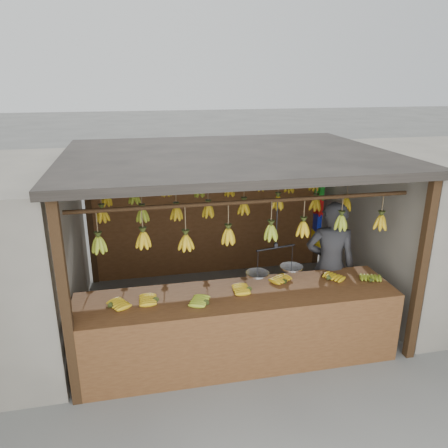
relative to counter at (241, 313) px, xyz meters
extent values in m
plane|color=#5B5B57|center=(0.12, 1.24, -0.72)|extent=(80.00, 80.00, 0.00)
cube|color=black|center=(-1.88, -0.26, 0.43)|extent=(0.10, 0.10, 2.30)
cube|color=black|center=(2.12, -0.26, 0.43)|extent=(0.10, 0.10, 2.30)
cube|color=black|center=(-1.88, 2.74, 0.43)|extent=(0.10, 0.10, 2.30)
cube|color=black|center=(2.12, 2.74, 0.43)|extent=(0.10, 0.10, 2.30)
cube|color=black|center=(0.12, 1.24, 1.63)|extent=(4.30, 3.30, 0.10)
cylinder|color=black|center=(0.12, 0.24, 1.28)|extent=(4.00, 0.05, 0.05)
cylinder|color=black|center=(0.12, 1.24, 1.28)|extent=(4.00, 0.05, 0.05)
cylinder|color=black|center=(0.12, 2.24, 1.28)|extent=(4.00, 0.05, 0.05)
cube|color=#563319|center=(0.12, 2.74, 0.18)|extent=(4.00, 0.06, 1.80)
cube|color=#563319|center=(-0.01, 0.14, 0.14)|extent=(3.84, 0.85, 0.08)
cube|color=#563319|center=(-0.01, -0.29, -0.27)|extent=(3.84, 0.04, 0.90)
cube|color=black|center=(-1.83, -0.24, -0.31)|extent=(0.07, 0.07, 0.82)
cube|color=black|center=(1.82, -0.24, -0.31)|extent=(0.07, 0.07, 0.82)
cube|color=black|center=(-1.83, 0.51, -0.31)|extent=(0.07, 0.07, 0.82)
cube|color=black|center=(1.82, 0.51, -0.31)|extent=(0.07, 0.07, 0.82)
ellipsoid|color=gold|center=(-1.46, 0.07, 0.21)|extent=(0.30, 0.28, 0.06)
ellipsoid|color=gold|center=(-0.97, 0.15, 0.21)|extent=(0.24, 0.19, 0.06)
ellipsoid|color=#92A523|center=(-0.41, -0.04, 0.21)|extent=(0.29, 0.26, 0.06)
ellipsoid|color=gold|center=(0.14, 0.18, 0.21)|extent=(0.25, 0.19, 0.06)
ellipsoid|color=gold|center=(0.64, 0.28, 0.21)|extent=(0.28, 0.30, 0.06)
ellipsoid|color=gold|center=(1.21, 0.22, 0.21)|extent=(0.30, 0.28, 0.06)
ellipsoid|color=#92A523|center=(1.70, 0.07, 0.21)|extent=(0.25, 0.29, 0.06)
ellipsoid|color=#92A523|center=(-1.55, 0.27, 0.88)|extent=(0.16, 0.16, 0.28)
ellipsoid|color=gold|center=(-1.07, 0.23, 0.91)|extent=(0.16, 0.16, 0.28)
ellipsoid|color=gold|center=(-0.60, 0.22, 0.85)|extent=(0.16, 0.16, 0.28)
ellipsoid|color=gold|center=(-0.10, 0.26, 0.87)|extent=(0.16, 0.16, 0.28)
ellipsoid|color=#92A523|center=(0.40, 0.20, 0.91)|extent=(0.16, 0.16, 0.28)
ellipsoid|color=gold|center=(0.83, 0.27, 0.90)|extent=(0.16, 0.16, 0.28)
ellipsoid|color=#92A523|center=(1.31, 0.27, 0.94)|extent=(0.16, 0.16, 0.28)
ellipsoid|color=gold|center=(1.84, 0.26, 0.91)|extent=(0.16, 0.16, 0.28)
ellipsoid|color=gold|center=(-1.56, 1.24, 0.92)|extent=(0.16, 0.16, 0.28)
ellipsoid|color=#92A523|center=(-1.05, 1.21, 0.90)|extent=(0.16, 0.16, 0.28)
ellipsoid|color=gold|center=(-0.60, 1.19, 0.90)|extent=(0.16, 0.16, 0.28)
ellipsoid|color=gold|center=(-0.17, 1.20, 0.91)|extent=(0.16, 0.16, 0.28)
ellipsoid|color=gold|center=(0.34, 1.23, 0.91)|extent=(0.16, 0.16, 0.28)
ellipsoid|color=gold|center=(0.82, 1.21, 0.96)|extent=(0.16, 0.16, 0.28)
ellipsoid|color=gold|center=(1.38, 1.21, 0.91)|extent=(0.16, 0.16, 0.28)
ellipsoid|color=gold|center=(1.86, 1.20, 0.88)|extent=(0.16, 0.16, 0.28)
ellipsoid|color=gold|center=(-1.55, 2.19, 0.86)|extent=(0.16, 0.16, 0.28)
ellipsoid|color=#92A523|center=(-1.14, 2.20, 0.87)|extent=(0.16, 0.16, 0.28)
ellipsoid|color=gold|center=(-0.65, 2.25, 0.95)|extent=(0.16, 0.16, 0.28)
ellipsoid|color=#92A523|center=(-0.14, 2.20, 0.92)|extent=(0.16, 0.16, 0.28)
ellipsoid|color=gold|center=(0.36, 2.24, 0.90)|extent=(0.16, 0.16, 0.28)
ellipsoid|color=gold|center=(0.86, 2.24, 0.96)|extent=(0.16, 0.16, 0.28)
ellipsoid|color=gold|center=(1.38, 2.27, 0.89)|extent=(0.16, 0.16, 0.28)
ellipsoid|color=gold|center=(1.77, 2.19, 0.93)|extent=(0.16, 0.16, 0.28)
cylinder|color=black|center=(0.48, 0.24, 0.99)|extent=(0.02, 0.02, 0.59)
cylinder|color=black|center=(0.48, 0.24, 0.69)|extent=(0.51, 0.12, 0.02)
cylinder|color=silver|center=(0.25, 0.19, 0.39)|extent=(0.28, 0.28, 0.02)
cylinder|color=silver|center=(0.71, 0.28, 0.39)|extent=(0.28, 0.28, 0.02)
imported|color=#262628|center=(1.40, 0.64, 0.19)|extent=(0.77, 0.63, 1.82)
cube|color=#199926|center=(2.06, 2.59, 0.74)|extent=(0.08, 0.26, 0.34)
cube|color=red|center=(2.06, 2.59, 0.45)|extent=(0.08, 0.26, 0.34)
cube|color=#1426BF|center=(2.06, 2.59, 0.14)|extent=(0.08, 0.26, 0.34)
cube|color=yellow|center=(2.06, 2.59, -0.21)|extent=(0.08, 0.26, 0.34)
camera|label=1|loc=(-1.12, -4.37, 2.65)|focal=35.00mm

